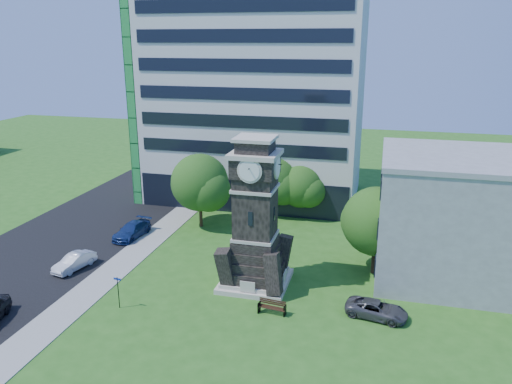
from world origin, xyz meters
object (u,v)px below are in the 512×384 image
(car_street_mid, at_px, (74,262))
(street_sign, at_px, (118,289))
(clock_tower, at_px, (255,223))
(car_street_north, at_px, (132,230))
(park_bench, at_px, (272,307))
(car_east_lot, at_px, (377,309))

(car_street_mid, height_order, street_sign, street_sign)
(clock_tower, xyz_separation_m, car_street_north, (-14.65, 6.60, -4.55))
(clock_tower, relative_size, car_street_mid, 2.99)
(car_street_north, relative_size, park_bench, 2.45)
(clock_tower, bearing_deg, car_street_mid, -175.13)
(car_street_north, height_order, street_sign, street_sign)
(car_street_north, xyz_separation_m, car_east_lot, (24.44, -9.47, -0.11))
(car_east_lot, relative_size, park_bench, 2.16)
(car_east_lot, bearing_deg, street_sign, 111.12)
(car_street_mid, relative_size, car_east_lot, 0.92)
(clock_tower, distance_m, street_sign, 11.51)
(street_sign, bearing_deg, car_street_mid, 150.71)
(street_sign, bearing_deg, park_bench, 16.16)
(clock_tower, xyz_separation_m, car_east_lot, (9.78, -2.87, -4.66))
(car_street_mid, distance_m, car_east_lot, 25.81)
(car_street_north, xyz_separation_m, street_sign, (5.79, -12.95, 0.85))
(car_east_lot, height_order, street_sign, street_sign)
(street_sign, bearing_deg, car_street_north, 119.82)
(car_street_north, distance_m, car_east_lot, 26.21)
(clock_tower, xyz_separation_m, street_sign, (-8.86, -6.35, -3.70))
(car_east_lot, xyz_separation_m, park_bench, (-7.41, -1.41, -0.05))
(clock_tower, distance_m, park_bench, 6.80)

